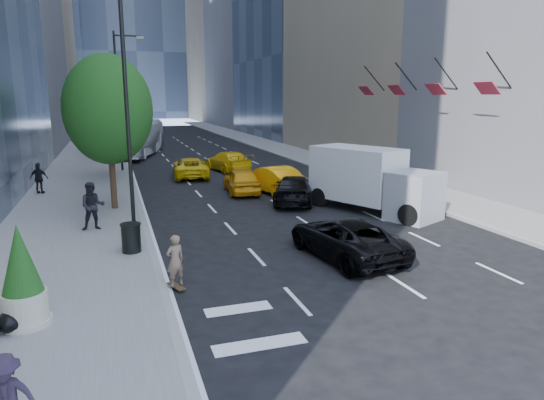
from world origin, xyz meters
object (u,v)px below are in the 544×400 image
object	(u,v)px
skateboarder	(175,264)
black_sedan_mercedes	(294,189)
city_bus	(137,138)
black_sedan_lincoln	(346,238)
planter_shrub	(22,278)
box_truck	(371,180)
trash_can	(131,238)

from	to	relation	value
skateboarder	black_sedan_mercedes	bearing A→B (deg)	-149.18
black_sedan_mercedes	city_bus	xyz separation A→B (m)	(-6.79, 24.36, 0.95)
skateboarder	black_sedan_lincoln	size ratio (longest dim) A/B	0.31
skateboarder	planter_shrub	xyz separation A→B (m)	(-3.80, -1.42, 0.57)
black_sedan_lincoln	city_bus	world-z (taller)	city_bus
box_truck	black_sedan_mercedes	bearing A→B (deg)	109.08
black_sedan_mercedes	trash_can	bearing A→B (deg)	60.18
skateboarder	black_sedan_mercedes	world-z (taller)	skateboarder
trash_can	planter_shrub	xyz separation A→B (m)	(-2.70, -5.02, 0.70)
skateboarder	trash_can	bearing A→B (deg)	-95.11
box_truck	planter_shrub	xyz separation A→B (m)	(-14.28, -8.49, -0.23)
box_truck	skateboarder	bearing A→B (deg)	-170.70
black_sedan_lincoln	city_bus	size ratio (longest dim) A/B	0.42
trash_can	planter_shrub	size ratio (longest dim) A/B	0.40
box_truck	trash_can	bearing A→B (deg)	171.99
skateboarder	city_bus	world-z (taller)	city_bus
city_bus	black_sedan_lincoln	bearing A→B (deg)	-64.82
city_bus	trash_can	distance (m)	30.92
skateboarder	black_sedan_lincoln	distance (m)	6.20
black_sedan_mercedes	city_bus	distance (m)	25.30
black_sedan_lincoln	box_truck	size ratio (longest dim) A/B	0.74
skateboarder	box_truck	world-z (taller)	box_truck
black_sedan_mercedes	trash_can	world-z (taller)	black_sedan_mercedes
trash_can	planter_shrub	distance (m)	5.74
black_sedan_lincoln	city_bus	bearing A→B (deg)	-87.90
box_truck	trash_can	xyz separation A→B (m)	(-11.58, -3.47, -0.93)
city_bus	black_sedan_mercedes	bearing A→B (deg)	-58.28
skateboarder	trash_can	distance (m)	3.76
black_sedan_lincoln	planter_shrub	bearing A→B (deg)	7.27
black_sedan_mercedes	box_truck	distance (m)	4.26
box_truck	planter_shrub	size ratio (longest dim) A/B	2.72
box_truck	planter_shrub	distance (m)	16.61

